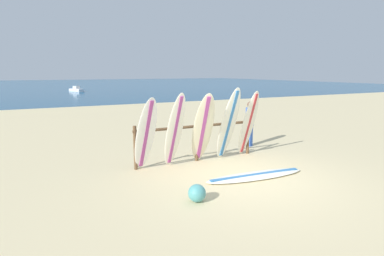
{
  "coord_description": "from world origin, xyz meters",
  "views": [
    {
      "loc": [
        -4.29,
        -5.7,
        2.54
      ],
      "look_at": [
        -0.42,
        2.15,
        0.91
      ],
      "focal_mm": 28.48,
      "sensor_mm": 36.0,
      "label": 1
    }
  ],
  "objects_px": {
    "surfboard_leaning_center_right": "(248,124)",
    "beach_ball": "(197,193)",
    "surfboard_lying_on_sand": "(256,176)",
    "surfboard_leaning_center": "(228,124)",
    "surfboard_leaning_far_left": "(146,135)",
    "surfboard_leaning_left": "(175,131)",
    "surfboard_leaning_center_left": "(203,129)",
    "surfboard_rack": "(197,134)",
    "beachgoer_standing": "(250,122)",
    "small_boat_offshore": "(76,90)"
  },
  "relations": [
    {
      "from": "surfboard_leaning_center",
      "to": "surfboard_lying_on_sand",
      "type": "xyz_separation_m",
      "value": [
        -0.15,
        -1.5,
        -1.03
      ]
    },
    {
      "from": "surfboard_leaning_center_right",
      "to": "small_boat_offshore",
      "type": "bearing_deg",
      "value": 92.38
    },
    {
      "from": "surfboard_leaning_center_left",
      "to": "surfboard_leaning_center_right",
      "type": "xyz_separation_m",
      "value": [
        1.62,
        0.14,
        -0.01
      ]
    },
    {
      "from": "surfboard_leaning_left",
      "to": "beachgoer_standing",
      "type": "xyz_separation_m",
      "value": [
        3.27,
        1.16,
        -0.17
      ]
    },
    {
      "from": "beachgoer_standing",
      "to": "beach_ball",
      "type": "bearing_deg",
      "value": -138.45
    },
    {
      "from": "surfboard_rack",
      "to": "surfboard_leaning_far_left",
      "type": "distance_m",
      "value": 1.66
    },
    {
      "from": "beachgoer_standing",
      "to": "beach_ball",
      "type": "xyz_separation_m",
      "value": [
        -3.71,
        -3.29,
        -0.67
      ]
    },
    {
      "from": "surfboard_leaning_center_left",
      "to": "surfboard_lying_on_sand",
      "type": "relative_size",
      "value": 0.75
    },
    {
      "from": "beachgoer_standing",
      "to": "small_boat_offshore",
      "type": "relative_size",
      "value": 0.59
    },
    {
      "from": "beachgoer_standing",
      "to": "surfboard_leaning_left",
      "type": "bearing_deg",
      "value": -160.49
    },
    {
      "from": "surfboard_leaning_center_left",
      "to": "surfboard_leaning_center_right",
      "type": "relative_size",
      "value": 1.01
    },
    {
      "from": "surfboard_leaning_far_left",
      "to": "surfboard_leaning_left",
      "type": "relative_size",
      "value": 0.96
    },
    {
      "from": "surfboard_leaning_center_left",
      "to": "surfboard_leaning_center",
      "type": "relative_size",
      "value": 0.95
    },
    {
      "from": "surfboard_leaning_center_right",
      "to": "surfboard_lying_on_sand",
      "type": "height_order",
      "value": "surfboard_leaning_center_right"
    },
    {
      "from": "surfboard_rack",
      "to": "surfboard_lying_on_sand",
      "type": "bearing_deg",
      "value": -70.35
    },
    {
      "from": "surfboard_leaning_center",
      "to": "surfboard_leaning_left",
      "type": "bearing_deg",
      "value": -179.63
    },
    {
      "from": "surfboard_leaning_center_right",
      "to": "small_boat_offshore",
      "type": "height_order",
      "value": "surfboard_leaning_center_right"
    },
    {
      "from": "surfboard_lying_on_sand",
      "to": "beach_ball",
      "type": "distance_m",
      "value": 2.05
    },
    {
      "from": "surfboard_leaning_center_left",
      "to": "surfboard_lying_on_sand",
      "type": "distance_m",
      "value": 1.89
    },
    {
      "from": "surfboard_leaning_center_right",
      "to": "beach_ball",
      "type": "distance_m",
      "value": 3.76
    },
    {
      "from": "surfboard_leaning_far_left",
      "to": "surfboard_leaning_center",
      "type": "xyz_separation_m",
      "value": [
        2.43,
        -0.03,
        0.09
      ]
    },
    {
      "from": "surfboard_rack",
      "to": "surfboard_leaning_left",
      "type": "height_order",
      "value": "surfboard_leaning_left"
    },
    {
      "from": "surfboard_lying_on_sand",
      "to": "beach_ball",
      "type": "height_order",
      "value": "beach_ball"
    },
    {
      "from": "surfboard_leaning_left",
      "to": "surfboard_leaning_center_right",
      "type": "xyz_separation_m",
      "value": [
        2.45,
        0.13,
        -0.02
      ]
    },
    {
      "from": "surfboard_leaning_far_left",
      "to": "surfboard_leaning_center_left",
      "type": "height_order",
      "value": "surfboard_leaning_center_left"
    },
    {
      "from": "surfboard_leaning_center_right",
      "to": "beachgoer_standing",
      "type": "distance_m",
      "value": 1.33
    },
    {
      "from": "surfboard_rack",
      "to": "small_boat_offshore",
      "type": "xyz_separation_m",
      "value": [
        0.17,
        34.3,
        -0.52
      ]
    },
    {
      "from": "surfboard_leaning_center",
      "to": "surfboard_leaning_center_right",
      "type": "height_order",
      "value": "surfboard_leaning_center"
    },
    {
      "from": "surfboard_leaning_left",
      "to": "beachgoer_standing",
      "type": "relative_size",
      "value": 1.32
    },
    {
      "from": "beachgoer_standing",
      "to": "surfboard_leaning_center_right",
      "type": "bearing_deg",
      "value": -128.67
    },
    {
      "from": "surfboard_leaning_left",
      "to": "surfboard_rack",
      "type": "bearing_deg",
      "value": 24.72
    },
    {
      "from": "surfboard_leaning_center_left",
      "to": "beachgoer_standing",
      "type": "bearing_deg",
      "value": 25.64
    },
    {
      "from": "surfboard_leaning_left",
      "to": "beach_ball",
      "type": "bearing_deg",
      "value": -101.55
    },
    {
      "from": "surfboard_leaning_center",
      "to": "small_boat_offshore",
      "type": "bearing_deg",
      "value": 91.07
    },
    {
      "from": "surfboard_leaning_left",
      "to": "beachgoer_standing",
      "type": "height_order",
      "value": "surfboard_leaning_left"
    },
    {
      "from": "surfboard_leaning_center_right",
      "to": "beachgoer_standing",
      "type": "relative_size",
      "value": 1.3
    },
    {
      "from": "surfboard_leaning_center_left",
      "to": "beachgoer_standing",
      "type": "height_order",
      "value": "surfboard_leaning_center_left"
    },
    {
      "from": "surfboard_rack",
      "to": "beachgoer_standing",
      "type": "bearing_deg",
      "value": 17.62
    },
    {
      "from": "surfboard_lying_on_sand",
      "to": "surfboard_leaning_center_left",
      "type": "bearing_deg",
      "value": 115.01
    },
    {
      "from": "surfboard_lying_on_sand",
      "to": "beachgoer_standing",
      "type": "distance_m",
      "value": 3.28
    },
    {
      "from": "surfboard_leaning_center",
      "to": "surfboard_leaning_center_right",
      "type": "xyz_separation_m",
      "value": [
        0.79,
        0.12,
        -0.06
      ]
    },
    {
      "from": "surfboard_leaning_left",
      "to": "surfboard_leaning_center_right",
      "type": "bearing_deg",
      "value": 3.03
    },
    {
      "from": "surfboard_leaning_center",
      "to": "beachgoer_standing",
      "type": "relative_size",
      "value": 1.38
    },
    {
      "from": "surfboard_leaning_far_left",
      "to": "surfboard_leaning_center_left",
      "type": "relative_size",
      "value": 0.97
    },
    {
      "from": "surfboard_leaning_far_left",
      "to": "surfboard_leaning_left",
      "type": "height_order",
      "value": "surfboard_leaning_left"
    },
    {
      "from": "surfboard_leaning_center_right",
      "to": "surfboard_leaning_center_left",
      "type": "bearing_deg",
      "value": -174.91
    },
    {
      "from": "surfboard_lying_on_sand",
      "to": "surfboard_leaning_center",
      "type": "bearing_deg",
      "value": 84.26
    },
    {
      "from": "surfboard_rack",
      "to": "beach_ball",
      "type": "bearing_deg",
      "value": -116.92
    },
    {
      "from": "surfboard_leaning_far_left",
      "to": "beachgoer_standing",
      "type": "distance_m",
      "value": 4.2
    },
    {
      "from": "surfboard_leaning_center_left",
      "to": "beach_ball",
      "type": "height_order",
      "value": "surfboard_leaning_center_left"
    }
  ]
}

